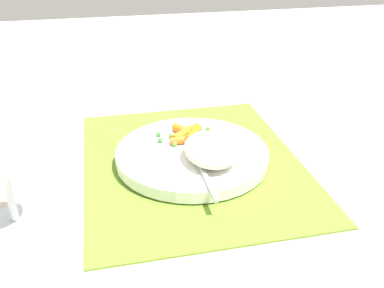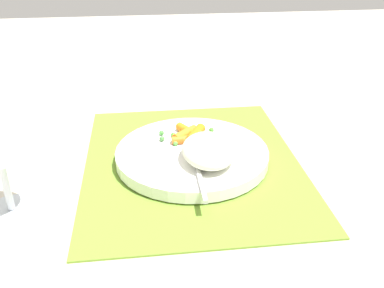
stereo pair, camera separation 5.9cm
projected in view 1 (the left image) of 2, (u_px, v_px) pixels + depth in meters
ground_plane at (192, 163)px, 0.70m from camera, size 2.40×2.40×0.00m
placemat at (192, 161)px, 0.70m from camera, size 0.43×0.35×0.01m
plate at (192, 155)px, 0.70m from camera, size 0.25×0.25×0.02m
rice_mound at (211, 149)px, 0.65m from camera, size 0.11×0.08×0.04m
carrot_portion at (189, 135)px, 0.72m from camera, size 0.07×0.06×0.02m
pea_scatter at (187, 135)px, 0.73m from camera, size 0.09×0.10×0.01m
fork at (197, 159)px, 0.66m from camera, size 0.19×0.02×0.01m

